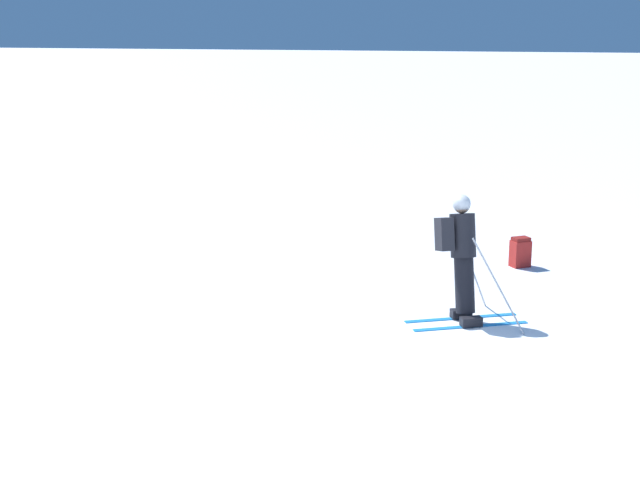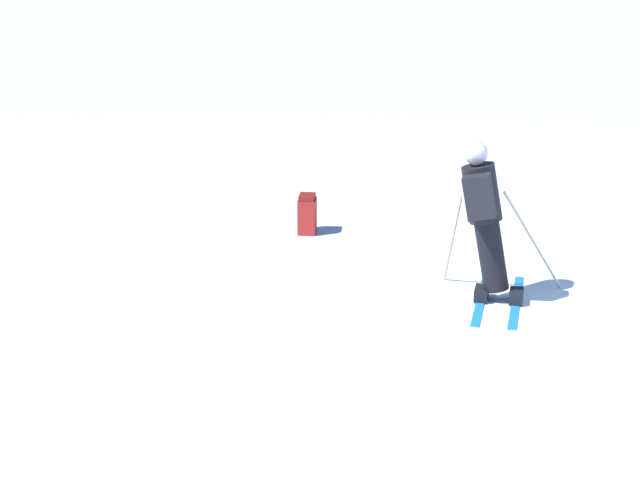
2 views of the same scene
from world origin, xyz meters
name	(u,v)px [view 2 (image 2 of 2)]	position (x,y,z in m)	size (l,w,h in m)	color
ground_plane	(626,339)	(0.00, 0.00, 0.00)	(300.00, 300.00, 0.00)	white
skier	(485,214)	(1.62, 0.12, 0.94)	(1.45, 1.61, 1.72)	#1E7AC6
spare_backpack	(307,214)	(4.67, -0.33, 0.24)	(0.36, 0.37, 0.50)	#AD231E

